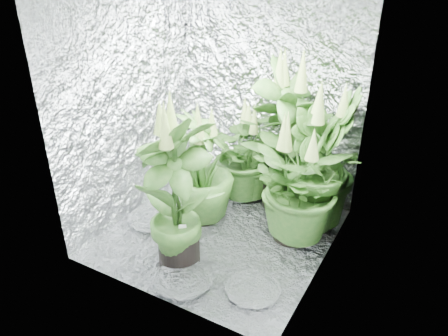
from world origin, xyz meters
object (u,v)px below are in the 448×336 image
plant_c (322,163)px  plant_e (296,184)px  plant_b (285,139)px  circulation_fan (322,199)px  plant_d (203,170)px  plant_a (247,153)px  plant_f (176,192)px

plant_c → plant_e: bearing=-111.8°
plant_b → circulation_fan: plant_b is taller
plant_b → plant_d: plant_b is taller
plant_b → plant_c: (0.35, -0.14, -0.06)m
plant_a → plant_e: plant_e is taller
plant_b → plant_f: bearing=-107.9°
plant_a → plant_b: bearing=2.0°
plant_b → circulation_fan: (0.35, 0.02, -0.46)m
plant_a → circulation_fan: bearing=2.4°
plant_c → circulation_fan: (-0.00, 0.16, -0.40)m
plant_e → plant_f: (-0.59, -0.66, 0.10)m
circulation_fan → plant_e: bearing=-79.4°
plant_f → plant_b: bearing=72.1°
plant_f → circulation_fan: size_ratio=3.37×
plant_a → plant_c: plant_c is taller
plant_a → plant_b: (0.33, 0.01, 0.20)m
plant_a → plant_b: size_ratio=0.70×
plant_b → plant_f: size_ratio=1.09×
plant_d → plant_f: (0.14, -0.55, 0.13)m
plant_c → plant_e: 0.28m
plant_c → plant_d: plant_c is taller
plant_c → circulation_fan: plant_c is taller
circulation_fan → plant_a: bearing=-153.4°
plant_d → circulation_fan: plant_d is taller
plant_a → plant_f: size_ratio=0.76×
plant_a → plant_f: plant_f is taller
plant_e → plant_f: size_ratio=0.81×
plant_d → circulation_fan: size_ratio=2.69×
plant_d → plant_e: size_ratio=0.98×
plant_e → plant_f: bearing=-132.1°
plant_d → plant_f: plant_f is taller
plant_d → plant_f: bearing=-76.1°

